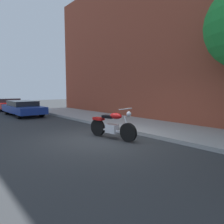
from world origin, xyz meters
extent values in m
plane|color=#303335|center=(0.00, 0.00, 0.00)|extent=(60.00, 60.00, 0.00)
cube|color=#9D9D9D|center=(0.00, 3.11, 0.07)|extent=(23.54, 3.15, 0.14)
cube|color=brown|center=(0.00, 4.93, 4.57)|extent=(23.54, 0.50, 9.15)
cylinder|color=black|center=(0.90, 0.44, 0.33)|extent=(0.67, 0.22, 0.66)
cylinder|color=black|center=(-0.55, 0.20, 0.33)|extent=(0.67, 0.22, 0.66)
cube|color=silver|center=(0.17, 0.32, 0.38)|extent=(0.48, 0.35, 0.32)
cube|color=silver|center=(0.17, 0.32, 0.31)|extent=(1.32, 0.30, 0.06)
ellipsoid|color=red|center=(0.35, 0.35, 0.86)|extent=(0.56, 0.34, 0.22)
cube|color=black|center=(-0.01, 0.29, 0.80)|extent=(0.51, 0.32, 0.10)
cube|color=red|center=(-0.51, 0.20, 0.68)|extent=(0.47, 0.31, 0.10)
cylinder|color=silver|center=(0.84, 0.43, 0.61)|extent=(0.28, 0.09, 0.58)
cylinder|color=silver|center=(0.78, 0.42, 1.14)|extent=(0.15, 0.70, 0.04)
sphere|color=silver|center=(0.92, 0.45, 0.98)|extent=(0.17, 0.17, 0.17)
cylinder|color=silver|center=(-0.10, 0.44, 0.28)|extent=(0.80, 0.22, 0.09)
cylinder|color=black|center=(-12.87, 0.97, 0.32)|extent=(0.64, 0.22, 0.64)
cylinder|color=black|center=(-12.86, -0.62, 0.32)|extent=(0.64, 0.22, 0.64)
cylinder|color=black|center=(-15.54, 0.96, 0.32)|extent=(0.64, 0.22, 0.64)
cube|color=maroon|center=(-14.20, 0.17, 0.47)|extent=(4.19, 1.92, 0.45)
cube|color=#1E2328|center=(-14.30, 0.17, 0.83)|extent=(2.19, 1.68, 0.40)
cylinder|color=black|center=(-7.62, 0.70, 0.32)|extent=(0.64, 0.23, 0.64)
cylinder|color=black|center=(-7.61, -0.75, 0.32)|extent=(0.64, 0.23, 0.64)
cylinder|color=black|center=(-10.49, 0.68, 0.32)|extent=(0.64, 0.23, 0.64)
cylinder|color=black|center=(-10.48, -0.78, 0.32)|extent=(0.64, 0.23, 0.64)
cube|color=navy|center=(-9.05, -0.04, 0.47)|extent=(4.49, 1.76, 0.45)
cube|color=#1E2328|center=(-9.15, -0.04, 0.83)|extent=(2.34, 1.54, 0.40)
camera|label=1|loc=(5.98, -4.51, 1.81)|focal=33.44mm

